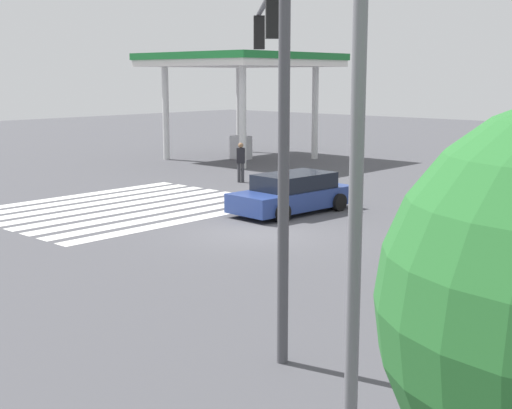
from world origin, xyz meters
TOP-DOWN VIEW (x-y plane):
  - ground_plane at (0.00, 0.00)m, footprint 111.13×111.13m
  - crosswalk_markings at (0.00, -6.26)m, footprint 9.62×7.25m
  - traffic_signal_mast at (5.01, 5.01)m, footprint 6.01×6.01m
  - car_0 at (-3.24, -1.28)m, footprint 4.62×2.31m
  - gas_station_canopy at (-13.50, -13.50)m, footprint 8.54×8.54m
  - pedestrian at (-7.09, -7.39)m, footprint 0.41×0.41m

SIDE VIEW (x-z plane):
  - ground_plane at x=0.00m, z-range 0.00..0.00m
  - crosswalk_markings at x=0.00m, z-range 0.00..0.01m
  - car_0 at x=-3.24m, z-range -0.02..1.32m
  - pedestrian at x=-7.09m, z-range 0.11..1.85m
  - traffic_signal_mast at x=5.01m, z-range 1.50..7.92m
  - gas_station_canopy at x=-13.50m, z-range 2.32..8.12m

